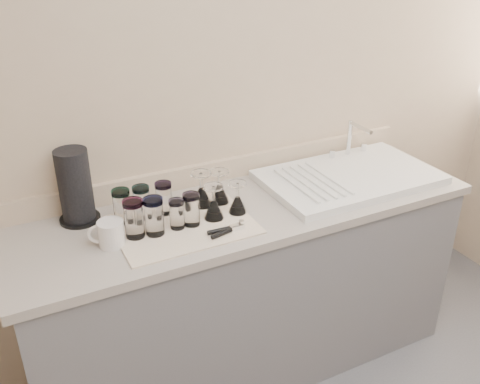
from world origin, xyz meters
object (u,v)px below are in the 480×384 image
tumbler_teal (122,206)px  goblet_back_right (220,192)px  sink_unit (349,176)px  tumbler_blue (154,216)px  tumbler_magenta (134,218)px  goblet_front_right (238,202)px  tumbler_lavender (177,214)px  goblet_front_left (214,207)px  tumbler_extra (191,209)px  paper_towel_roll (75,187)px  white_mug (110,234)px  tumbler_purple (164,198)px  tumbler_cyan (142,202)px  goblet_back_left (202,194)px  can_opener (227,230)px

tumbler_teal → goblet_back_right: goblet_back_right is taller
sink_unit → tumbler_blue: size_ratio=5.31×
tumbler_magenta → goblet_front_right: 0.44m
sink_unit → tumbler_lavender: size_ratio=6.66×
goblet_front_left → goblet_front_right: 0.11m
tumbler_extra → paper_towel_roll: (-0.40, 0.25, 0.07)m
tumbler_magenta → tumbler_blue: tumbler_magenta is taller
white_mug → paper_towel_roll: 0.28m
tumbler_purple → goblet_front_left: size_ratio=0.94×
goblet_front_left → tumbler_cyan: bearing=152.0°
tumbler_purple → goblet_front_right: tumbler_purple is taller
tumbler_purple → tumbler_lavender: 0.14m
tumbler_cyan → goblet_back_left: 0.26m
sink_unit → tumbler_purple: 0.90m
tumbler_blue → white_mug: (-0.17, 0.01, -0.04)m
tumbler_blue → paper_towel_roll: size_ratio=0.50×
tumbler_extra → white_mug: bearing=179.0°
tumbler_purple → goblet_back_left: goblet_back_left is taller
tumbler_lavender → paper_towel_roll: bearing=143.1°
tumbler_purple → tumbler_magenta: tumbler_magenta is taller
tumbler_blue → tumbler_extra: 0.16m
tumbler_blue → tumbler_lavender: 0.10m
goblet_back_right → paper_towel_roll: paper_towel_roll is taller
tumbler_magenta → goblet_back_right: (0.41, 0.11, -0.03)m
tumbler_magenta → white_mug: bearing=-174.7°
tumbler_cyan → tumbler_lavender: tumbler_cyan is taller
tumbler_magenta → tumbler_extra: 0.23m
goblet_back_left → goblet_front_right: bearing=-48.3°
sink_unit → tumbler_blue: sink_unit is taller
tumbler_purple → goblet_back_right: (0.25, -0.02, -0.02)m
tumbler_cyan → tumbler_extra: (0.16, -0.15, -0.00)m
goblet_back_left → tumbler_magenta: bearing=-160.6°
goblet_front_right → tumbler_blue: bearing=-178.6°
sink_unit → tumbler_magenta: bearing=-177.5°
can_opener → paper_towel_roll: bearing=143.0°
tumbler_cyan → tumbler_magenta: (-0.07, -0.13, 0.01)m
goblet_front_right → can_opener: goblet_front_right is taller
tumbler_extra → goblet_front_right: 0.21m
tumbler_purple → white_mug: bearing=-153.0°
goblet_front_right → can_opener: (-0.11, -0.13, -0.04)m
goblet_front_right → sink_unit: bearing=4.9°
tumbler_teal → goblet_front_right: tumbler_teal is taller
tumbler_teal → tumbler_purple: bearing=-0.6°
tumbler_blue → paper_towel_roll: (-0.24, 0.26, 0.07)m
tumbler_cyan → tumbler_purple: tumbler_cyan is taller
tumbler_magenta → tumbler_lavender: tumbler_magenta is taller
tumbler_cyan → white_mug: 0.22m
goblet_back_left → white_mug: (-0.43, -0.13, -0.01)m
goblet_back_left → white_mug: goblet_back_left is taller
tumbler_teal → paper_towel_roll: paper_towel_roll is taller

